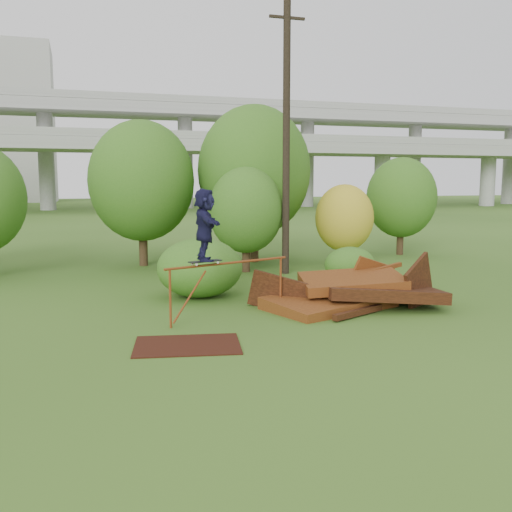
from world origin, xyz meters
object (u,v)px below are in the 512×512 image
object	(u,v)px
utility_pole	(286,136)
scrap_pile	(353,293)
flat_plate	(187,345)
skater	(205,225)

from	to	relation	value
utility_pole	scrap_pile	bearing A→B (deg)	-92.17
scrap_pile	flat_plate	world-z (taller)	scrap_pile
skater	utility_pole	world-z (taller)	utility_pole
skater	utility_pole	distance (m)	8.72
flat_plate	scrap_pile	bearing A→B (deg)	25.44
flat_plate	utility_pole	xyz separation A→B (m)	(5.53, 8.77, 5.31)
scrap_pile	utility_pole	size ratio (longest dim) A/B	0.53
scrap_pile	flat_plate	size ratio (longest dim) A/B	2.41
scrap_pile	utility_pole	xyz separation A→B (m)	(0.24, 6.25, 4.92)
scrap_pile	utility_pole	bearing A→B (deg)	87.83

